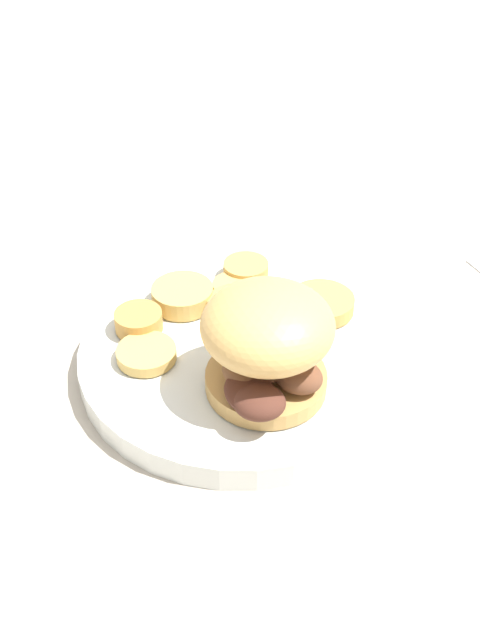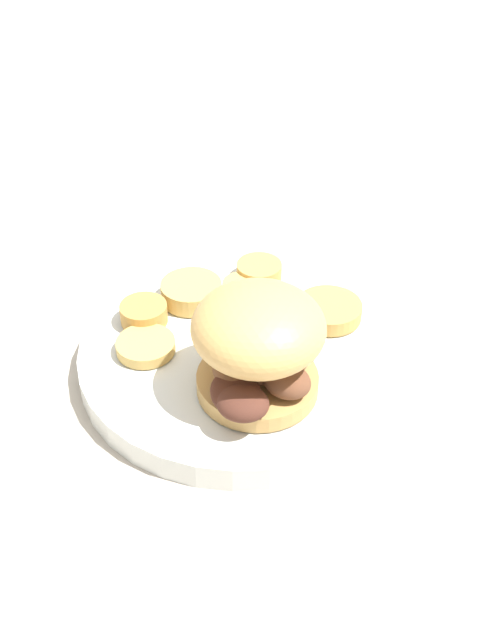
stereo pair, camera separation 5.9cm
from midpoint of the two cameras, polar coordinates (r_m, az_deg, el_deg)
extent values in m
plane|color=#B2A899|center=(0.62, 2.72, -3.63)|extent=(4.00, 4.00, 0.00)
cylinder|color=silver|center=(0.61, 2.75, -2.87)|extent=(0.26, 0.26, 0.02)
torus|color=silver|center=(0.60, 2.78, -2.20)|extent=(0.26, 0.26, 0.01)
cylinder|color=tan|center=(0.56, 4.35, -4.87)|extent=(0.09, 0.09, 0.01)
ellipsoid|color=#4C281E|center=(0.53, 2.99, -5.68)|extent=(0.05, 0.05, 0.01)
ellipsoid|color=#4C281E|center=(0.57, 5.68, -1.56)|extent=(0.05, 0.05, 0.02)
ellipsoid|color=brown|center=(0.55, 5.09, -3.82)|extent=(0.04, 0.05, 0.02)
ellipsoid|color=brown|center=(0.54, 6.71, -4.76)|extent=(0.05, 0.05, 0.02)
ellipsoid|color=#4C281E|center=(0.56, 6.40, -2.60)|extent=(0.06, 0.05, 0.02)
ellipsoid|color=#4C281E|center=(0.52, 3.46, -6.50)|extent=(0.04, 0.04, 0.02)
ellipsoid|color=brown|center=(0.54, 2.19, -4.38)|extent=(0.04, 0.03, 0.02)
ellipsoid|color=tan|center=(0.53, 4.62, -0.69)|extent=(0.10, 0.10, 0.05)
cylinder|color=tan|center=(0.67, 3.97, 3.64)|extent=(0.04, 0.04, 0.02)
cylinder|color=#BC8942|center=(0.62, -4.69, 0.41)|extent=(0.04, 0.04, 0.02)
cylinder|color=tan|center=(0.63, 9.42, 0.63)|extent=(0.06, 0.06, 0.01)
cylinder|color=tan|center=(0.65, 2.65, 2.33)|extent=(0.04, 0.04, 0.01)
cylinder|color=tan|center=(0.63, 3.15, 0.95)|extent=(0.05, 0.05, 0.01)
cylinder|color=tan|center=(0.59, -4.42, -2.10)|extent=(0.05, 0.05, 0.01)
cylinder|color=tan|center=(0.64, -1.14, 2.08)|extent=(0.05, 0.05, 0.02)
camera|label=1|loc=(0.03, -87.14, 2.26)|focal=42.00mm
camera|label=2|loc=(0.03, 92.86, -2.26)|focal=42.00mm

